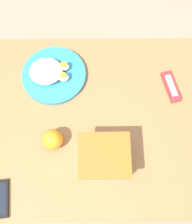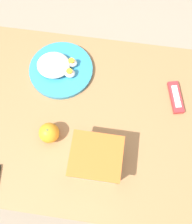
# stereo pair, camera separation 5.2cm
# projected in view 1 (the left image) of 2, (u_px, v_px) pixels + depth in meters

# --- Properties ---
(ground_plane) EXTENTS (10.00, 10.00, 0.00)m
(ground_plane) POSITION_uv_depth(u_px,v_px,m) (92.00, 156.00, 1.66)
(ground_plane) COLOR gray
(table) EXTENTS (1.20, 0.73, 0.72)m
(table) POSITION_uv_depth(u_px,v_px,m) (89.00, 125.00, 1.07)
(table) COLOR #996B42
(table) RESTS_ON ground_plane
(food_container) EXTENTS (0.17, 0.15, 0.10)m
(food_container) POSITION_uv_depth(u_px,v_px,m) (104.00, 158.00, 0.89)
(food_container) COLOR white
(food_container) RESTS_ON table
(orange_fruit) EXTENTS (0.07, 0.07, 0.07)m
(orange_fruit) POSITION_uv_depth(u_px,v_px,m) (53.00, 140.00, 0.93)
(orange_fruit) COLOR orange
(orange_fruit) RESTS_ON table
(rice_plate) EXTENTS (0.26, 0.26, 0.06)m
(rice_plate) POSITION_uv_depth(u_px,v_px,m) (52.00, 74.00, 1.04)
(rice_plate) COLOR teal
(rice_plate) RESTS_ON table
(candy_bar) EXTENTS (0.07, 0.14, 0.02)m
(candy_bar) POSITION_uv_depth(u_px,v_px,m) (171.00, 87.00, 1.03)
(candy_bar) COLOR #B7282D
(candy_bar) RESTS_ON table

